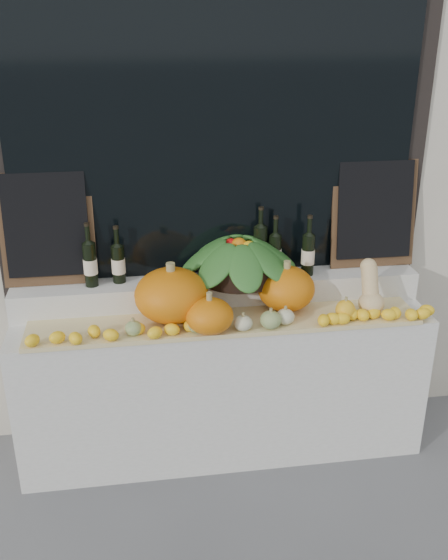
# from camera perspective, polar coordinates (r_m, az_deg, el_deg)

# --- Properties ---
(storefront_facade) EXTENTS (7.00, 0.94, 4.50)m
(storefront_facade) POSITION_cam_1_polar(r_m,az_deg,el_deg) (3.82, -1.88, 20.63)
(storefront_facade) COLOR beige
(storefront_facade) RESTS_ON ground
(display_sill) EXTENTS (2.30, 0.55, 0.88)m
(display_sill) POSITION_cam_1_polar(r_m,az_deg,el_deg) (3.69, -0.17, -9.27)
(display_sill) COLOR silver
(display_sill) RESTS_ON ground
(rear_tier) EXTENTS (2.30, 0.25, 0.16)m
(rear_tier) POSITION_cam_1_polar(r_m,az_deg,el_deg) (3.57, -0.53, -0.93)
(rear_tier) COLOR silver
(rear_tier) RESTS_ON display_sill
(straw_bedding) EXTENTS (2.10, 0.32, 0.02)m
(straw_bedding) POSITION_cam_1_polar(r_m,az_deg,el_deg) (3.35, 0.13, -3.90)
(straw_bedding) COLOR tan
(straw_bedding) RESTS_ON display_sill
(pumpkin_left) EXTENTS (0.43, 0.43, 0.29)m
(pumpkin_left) POSITION_cam_1_polar(r_m,az_deg,el_deg) (3.31, -4.82, -1.39)
(pumpkin_left) COLOR orange
(pumpkin_left) RESTS_ON straw_bedding
(pumpkin_right) EXTENTS (0.36, 0.36, 0.24)m
(pumpkin_right) POSITION_cam_1_polar(r_m,az_deg,el_deg) (3.44, 5.70, -0.77)
(pumpkin_right) COLOR orange
(pumpkin_right) RESTS_ON straw_bedding
(pumpkin_center) EXTENTS (0.26, 0.26, 0.18)m
(pumpkin_center) POSITION_cam_1_polar(r_m,az_deg,el_deg) (3.20, -1.33, -3.30)
(pumpkin_center) COLOR orange
(pumpkin_center) RESTS_ON straw_bedding
(butternut_squash) EXTENTS (0.14, 0.21, 0.29)m
(butternut_squash) POSITION_cam_1_polar(r_m,az_deg,el_deg) (3.49, 13.24, -0.97)
(butternut_squash) COLOR #DFBC83
(butternut_squash) RESTS_ON straw_bedding
(decorative_gourds) EXTENTS (1.22, 0.15, 0.14)m
(decorative_gourds) POSITION_cam_1_polar(r_m,az_deg,el_deg) (3.25, 2.52, -3.62)
(decorative_gourds) COLOR #33651E
(decorative_gourds) RESTS_ON straw_bedding
(lemon_heap) EXTENTS (2.20, 0.16, 0.06)m
(lemon_heap) POSITION_cam_1_polar(r_m,az_deg,el_deg) (3.24, 0.42, -4.09)
(lemon_heap) COLOR yellow
(lemon_heap) RESTS_ON straw_bedding
(produce_bowl) EXTENTS (0.71, 0.71, 0.25)m
(produce_bowl) POSITION_cam_1_polar(r_m,az_deg,el_deg) (3.50, 1.37, 2.04)
(produce_bowl) COLOR black
(produce_bowl) RESTS_ON rear_tier
(wine_bottle_far_left) EXTENTS (0.08, 0.08, 0.36)m
(wine_bottle_far_left) POSITION_cam_1_polar(r_m,az_deg,el_deg) (3.46, -12.13, 1.47)
(wine_bottle_far_left) COLOR black
(wine_bottle_far_left) RESTS_ON rear_tier
(wine_bottle_near_left) EXTENTS (0.08, 0.08, 0.33)m
(wine_bottle_near_left) POSITION_cam_1_polar(r_m,az_deg,el_deg) (3.49, -9.64, 1.53)
(wine_bottle_near_left) COLOR black
(wine_bottle_near_left) RESTS_ON rear_tier
(wine_bottle_tall) EXTENTS (0.08, 0.08, 0.39)m
(wine_bottle_tall) POSITION_cam_1_polar(r_m,az_deg,el_deg) (3.56, 3.32, 2.85)
(wine_bottle_tall) COLOR black
(wine_bottle_tall) RESTS_ON rear_tier
(wine_bottle_near_right) EXTENTS (0.08, 0.08, 0.34)m
(wine_bottle_near_right) POSITION_cam_1_polar(r_m,az_deg,el_deg) (3.57, 4.66, 2.45)
(wine_bottle_near_right) COLOR black
(wine_bottle_near_right) RESTS_ON rear_tier
(wine_bottle_far_right) EXTENTS (0.08, 0.08, 0.35)m
(wine_bottle_far_right) POSITION_cam_1_polar(r_m,az_deg,el_deg) (3.56, 7.69, 2.37)
(wine_bottle_far_right) COLOR black
(wine_bottle_far_right) RESTS_ON rear_tier
(chalkboard_left) EXTENTS (0.50, 0.11, 0.62)m
(chalkboard_left) POSITION_cam_1_polar(r_m,az_deg,el_deg) (3.49, -15.91, 4.64)
(chalkboard_left) COLOR #4C331E
(chalkboard_left) RESTS_ON rear_tier
(chalkboard_right) EXTENTS (0.50, 0.11, 0.62)m
(chalkboard_right) POSITION_cam_1_polar(r_m,az_deg,el_deg) (3.71, 13.58, 6.03)
(chalkboard_right) COLOR #4C331E
(chalkboard_right) RESTS_ON rear_tier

